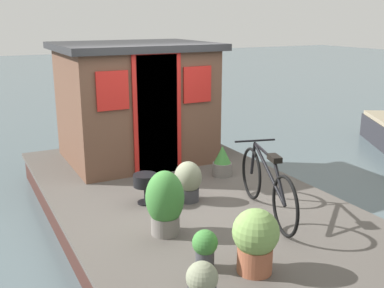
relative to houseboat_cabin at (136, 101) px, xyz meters
The scene contains 11 objects.
ground_plane 2.17m from the houseboat_cabin, behind, with size 60.00×60.00×0.00m, color #4C5B60.
houseboat_deck 2.05m from the houseboat_cabin, behind, with size 5.67×3.25×0.41m.
houseboat_cabin is the anchor object (origin of this frame).
bicycle 2.86m from the houseboat_cabin, 169.35° to the right, with size 1.64×0.60×0.77m.
potted_plant_sage 2.81m from the houseboat_cabin, 165.35° to the left, with size 0.40×0.40×0.69m.
potted_plant_basil 2.08m from the houseboat_cabin, behind, with size 0.34×0.34×0.50m.
potted_plant_succulent 3.60m from the houseboat_cabin, 169.07° to the left, with size 0.23×0.23×0.37m.
potted_plant_fern 3.77m from the houseboat_cabin, behind, with size 0.41×0.41×0.59m.
potted_plant_ivy 1.72m from the houseboat_cabin, 150.71° to the right, with size 0.27×0.27×0.44m.
potted_plant_thyme 4.17m from the houseboat_cabin, 166.15° to the left, with size 0.25×0.25×0.41m.
charcoal_grill 2.01m from the houseboat_cabin, 162.35° to the left, with size 0.29×0.29×0.37m.
Camera 1 is at (-4.96, 2.46, 2.59)m, focal length 42.93 mm.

